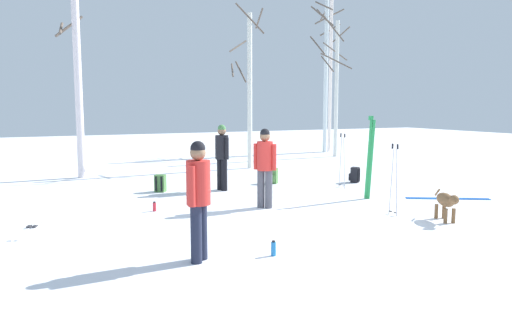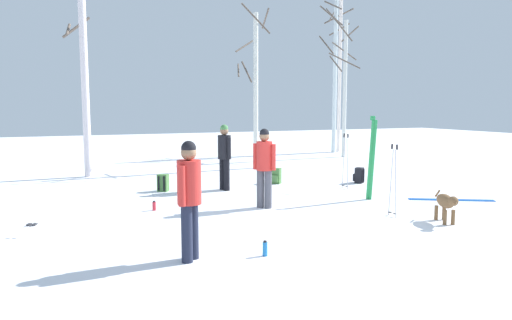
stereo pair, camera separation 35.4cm
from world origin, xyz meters
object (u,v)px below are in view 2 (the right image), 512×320
Objects in this scene: ski_pair_planted_0 at (372,158)px; birch_tree_6 at (339,73)px; backpack_1 at (276,176)px; birch_tree_3 at (255,87)px; birch_tree_5 at (335,65)px; person_2 at (224,153)px; ski_poles_0 at (393,178)px; birch_tree_4 at (345,85)px; ski_poles_1 at (346,159)px; birch_tree_2 at (84,63)px; person_0 at (189,193)px; ski_pair_lying_1 at (451,200)px; person_1 at (264,163)px; backpack_2 at (163,183)px; dog at (446,203)px; backpack_0 at (359,176)px; water_bottle_1 at (154,206)px; ski_pair_lying_0 at (33,225)px; water_bottle_0 at (265,249)px.

birch_tree_6 is at bearing 60.89° from ski_pair_planted_0.
birch_tree_3 is at bearing 77.24° from backpack_1.
birch_tree_5 is at bearing 62.13° from ski_pair_planted_0.
ski_poles_0 is (2.10, -4.12, -0.21)m from person_2.
ski_poles_0 is 0.24× the size of birch_tree_4.
birch_tree_4 reaches higher than ski_poles_0.
birch_tree_2 is at bearing 141.40° from ski_poles_1.
person_0 is 0.26× the size of birch_tree_2.
ski_poles_0 is 8.10m from birch_tree_3.
birch_tree_3 is (-2.01, 7.04, 2.85)m from ski_pair_lying_1.
ski_poles_0 is 13.45m from birch_tree_5.
person_2 is 3.90× the size of backpack_1.
birch_tree_2 is at bearing 117.20° from person_1.
backpack_2 is at bearing 179.05° from backpack_1.
ski_poles_1 is at bearing 84.96° from dog.
person_0 is 17.01m from birch_tree_6.
person_1 is at bearing 139.29° from ski_poles_0.
ski_pair_lying_1 is 7.07m from backpack_2.
birch_tree_5 is 1.07× the size of birch_tree_6.
backpack_1 is (-2.23, 0.83, 0.00)m from backpack_0.
ski_poles_0 is at bearing -84.75° from backpack_1.
birch_tree_6 reaches higher than backpack_1.
water_bottle_1 is at bearing 166.17° from ski_pair_lying_1.
birch_tree_2 is (-5.82, 8.80, 3.10)m from dog.
ski_pair_planted_0 is 7.30m from ski_pair_lying_0.
water_bottle_0 is at bearing -87.41° from backpack_2.
ski_pair_lying_1 is (1.69, -0.79, -0.97)m from ski_pair_planted_0.
birch_tree_2 is (-0.97, 5.59, 3.39)m from water_bottle_1.
person_1 is at bearing -88.16° from person_2.
birch_tree_2 is at bearing 132.50° from ski_pair_planted_0.
person_1 is 3.90× the size of backpack_1.
ski_pair_lying_0 is at bearing 158.53° from dog.
birch_tree_4 is 2.22m from birch_tree_5.
backpack_0 is 0.07× the size of birch_tree_4.
person_2 is 11.78m from birch_tree_6.
backpack_2 is (-3.62, 4.58, -0.56)m from ski_poles_0.
birch_tree_3 is at bearing 40.06° from ski_pair_lying_0.
birch_tree_3 reaches higher than backpack_1.
ski_pair_lying_0 is 9.46m from birch_tree_3.
birch_tree_5 is (5.36, 12.41, 3.69)m from dog.
birch_tree_5 is (10.37, 12.64, 3.10)m from person_0.
birch_tree_2 reaches higher than backpack_0.
person_1 is 8.39× the size of water_bottle_1.
person_1 is at bearing 49.25° from person_0.
person_2 is 8.39× the size of water_bottle_1.
person_1 is 13.06m from birch_tree_5.
ski_poles_1 is at bearing -82.80° from birch_tree_3.
water_bottle_0 is at bearing -45.55° from ski_pair_lying_0.
birch_tree_4 is at bearing 56.91° from ski_poles_1.
backpack_0 is 0.07× the size of birch_tree_2.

